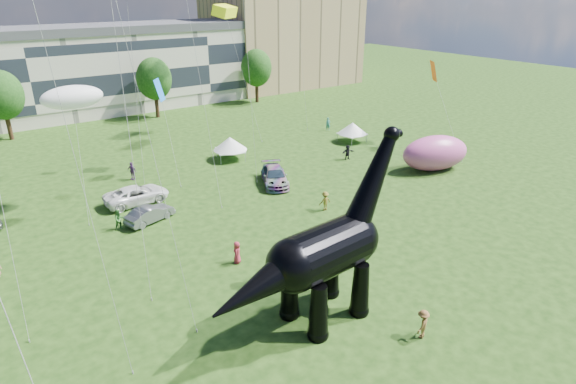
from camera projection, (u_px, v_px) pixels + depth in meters
ground at (364, 307)px, 29.84m from camera, size 220.00×220.00×0.00m
terrace_row at (24, 80)px, 69.34m from camera, size 78.00×11.00×12.00m
apartment_block at (283, 27)px, 95.58m from camera, size 28.00×18.00×22.00m
tree_mid_left at (1, 91)px, 60.36m from camera, size 5.20×5.20×9.44m
tree_mid_right at (154, 75)px, 71.18m from camera, size 5.20×5.20×9.44m
tree_far_right at (256, 65)px, 80.91m from camera, size 5.20×5.20×9.44m
dinosaur_sculpture at (319, 257)px, 27.14m from camera, size 13.77×3.99×11.24m
car_grey at (150, 214)px, 40.44m from camera, size 4.54×2.66×1.41m
car_white at (137, 195)px, 43.96m from camera, size 5.86×2.81×1.61m
car_dark at (275, 176)px, 48.21m from camera, size 4.67×6.20×1.67m
gazebo_near at (230, 144)px, 54.76m from camera, size 4.81×4.81×2.67m
gazebo_far at (352, 128)px, 61.15m from camera, size 3.73×3.73×2.52m
inflatable_pink at (435, 153)px, 51.60m from camera, size 8.40×5.93×3.80m
visitors at (218, 209)px, 40.85m from camera, size 53.46×36.81×1.88m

